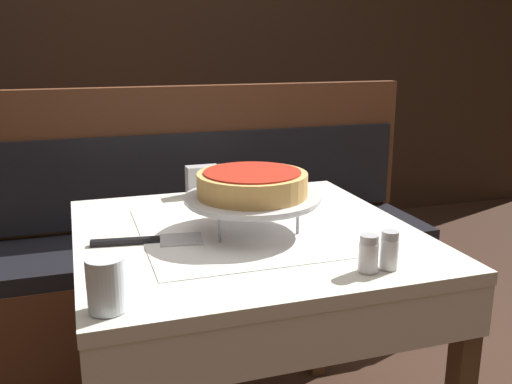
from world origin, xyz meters
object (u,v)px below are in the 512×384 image
object	(u,v)px
pepper_shaker	(389,250)
salt_shaker	(368,253)
deep_dish_pizza	(252,183)
water_glass_near	(106,284)
booth_bench	(212,267)
dining_table_front	(246,264)
pizza_pan_stand	(252,199)
condiment_caddy	(107,124)
dining_table_rear	(122,155)
pizza_server	(152,240)
napkin_holder	(202,180)

from	to	relation	value
pepper_shaker	salt_shaker	bearing A→B (deg)	-180.00
deep_dish_pizza	salt_shaker	world-z (taller)	deep_dish_pizza
water_glass_near	salt_shaker	distance (m)	0.53
deep_dish_pizza	booth_bench	bearing A→B (deg)	84.35
dining_table_front	pizza_pan_stand	bearing A→B (deg)	-42.97
dining_table_front	condiment_caddy	distance (m)	1.83
booth_bench	dining_table_rear	bearing A→B (deg)	104.75
pizza_server	pepper_shaker	xyz separation A→B (m)	(0.45, -0.32, 0.04)
dining_table_rear	pizza_pan_stand	bearing A→B (deg)	-84.28
deep_dish_pizza	condiment_caddy	size ratio (longest dim) A/B	1.81
booth_bench	salt_shaker	bearing A→B (deg)	-86.27
booth_bench	pepper_shaker	size ratio (longest dim) A/B	21.65
pizza_pan_stand	condiment_caddy	xyz separation A→B (m)	(-0.23, 1.82, -0.04)
dining_table_rear	pizza_server	xyz separation A→B (m)	(-0.08, -1.75, 0.12)
pizza_server	deep_dish_pizza	bearing A→B (deg)	1.31
salt_shaker	napkin_holder	bearing A→B (deg)	104.80
dining_table_rear	deep_dish_pizza	world-z (taller)	deep_dish_pizza
salt_shaker	condiment_caddy	world-z (taller)	condiment_caddy
dining_table_rear	water_glass_near	bearing A→B (deg)	-95.67
dining_table_front	pizza_pan_stand	xyz separation A→B (m)	(0.01, -0.01, 0.18)
deep_dish_pizza	pepper_shaker	distance (m)	0.39
dining_table_front	pizza_pan_stand	world-z (taller)	pizza_pan_stand
salt_shaker	napkin_holder	xyz separation A→B (m)	(-0.19, 0.72, 0.01)
dining_table_rear	water_glass_near	xyz separation A→B (m)	(-0.21, -2.08, 0.17)
napkin_holder	condiment_caddy	distance (m)	1.44
salt_shaker	booth_bench	bearing A→B (deg)	93.73
dining_table_front	dining_table_rear	distance (m)	1.74
pizza_server	napkin_holder	size ratio (longest dim) A/B	2.68
pizza_pan_stand	napkin_holder	world-z (taller)	pizza_pan_stand
pizza_server	pepper_shaker	bearing A→B (deg)	-35.11
dining_table_rear	dining_table_front	bearing A→B (deg)	-84.67
pizza_pan_stand	napkin_holder	size ratio (longest dim) A/B	3.43
booth_bench	napkin_holder	world-z (taller)	booth_bench
water_glass_near	salt_shaker	bearing A→B (deg)	1.58
pizza_server	pepper_shaker	world-z (taller)	pepper_shaker
deep_dish_pizza	pepper_shaker	bearing A→B (deg)	-58.50
pizza_pan_stand	water_glass_near	bearing A→B (deg)	-138.25
dining_table_rear	salt_shaker	distance (m)	2.10
deep_dish_pizza	water_glass_near	size ratio (longest dim) A/B	2.79
pepper_shaker	dining_table_front	bearing A→B (deg)	122.19
salt_shaker	water_glass_near	bearing A→B (deg)	-178.42
deep_dish_pizza	pizza_server	size ratio (longest dim) A/B	1.03
condiment_caddy	pizza_pan_stand	bearing A→B (deg)	-82.66
salt_shaker	napkin_holder	size ratio (longest dim) A/B	0.79
dining_table_front	water_glass_near	size ratio (longest dim) A/B	8.57
dining_table_front	napkin_holder	bearing A→B (deg)	93.96
booth_bench	salt_shaker	distance (m)	1.20
booth_bench	deep_dish_pizza	xyz separation A→B (m)	(-0.08, -0.78, 0.54)
deep_dish_pizza	pizza_server	xyz separation A→B (m)	(-0.25, -0.01, -0.12)
booth_bench	water_glass_near	distance (m)	1.30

